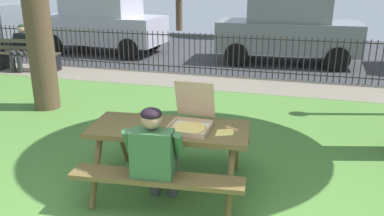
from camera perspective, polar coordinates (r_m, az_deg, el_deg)
ground at (r=4.85m, az=1.17°, el=-11.00°), size 28.00×10.79×0.02m
cobblestone_walkway at (r=9.15m, az=8.62°, el=3.34°), size 28.00×1.40×0.01m
street_asphalt at (r=13.21m, az=11.02°, el=7.94°), size 28.00×6.96×0.01m
picnic_table_foreground at (r=4.50m, az=-3.29°, el=-4.79°), size 1.94×1.65×0.79m
pizza_box_open at (r=4.38m, az=-0.16°, el=-1.66°), size 0.46×0.54×0.50m
pizza_slice_on_table at (r=4.31m, az=5.04°, el=-3.37°), size 0.27×0.30×0.02m
adult_at_table at (r=4.05m, az=-5.40°, el=-6.76°), size 0.63×0.62×1.19m
iron_fence_streetside at (r=9.71m, az=9.32°, el=7.45°), size 21.80×0.03×1.05m
park_bench_left at (r=11.23m, az=-22.75°, el=7.15°), size 1.63×0.61×0.85m
person_on_park_bench at (r=11.31m, az=-23.52°, el=8.37°), size 0.61×0.60×1.19m
parked_car_left at (r=13.16m, az=-12.89°, el=12.25°), size 3.99×2.02×1.98m
parked_car_center at (r=11.61m, az=13.83°, el=11.37°), size 3.95×1.93×1.98m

